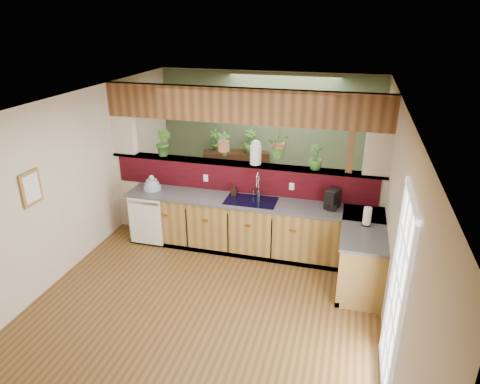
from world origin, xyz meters
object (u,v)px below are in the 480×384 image
(faucet, at_px, (258,184))
(shelving_console, at_px, (236,172))
(soap_dispenser, at_px, (234,190))
(dish_stack, at_px, (152,185))
(paper_towel, at_px, (367,217))
(glass_jar, at_px, (256,152))
(coffee_maker, at_px, (333,200))

(faucet, xyz_separation_m, shelving_console, (-0.95, 2.12, -0.63))
(faucet, bearing_deg, soap_dispenser, -178.30)
(dish_stack, height_order, paper_towel, paper_towel)
(glass_jar, bearing_deg, soap_dispenser, -142.45)
(faucet, relative_size, paper_towel, 1.52)
(faucet, relative_size, coffee_maker, 1.46)
(faucet, height_order, shelving_console, faucet)
(coffee_maker, xyz_separation_m, shelving_console, (-2.14, 2.23, -0.54))
(faucet, xyz_separation_m, glass_jar, (-0.09, 0.22, 0.46))
(faucet, bearing_deg, paper_towel, -18.32)
(faucet, height_order, coffee_maker, faucet)
(soap_dispenser, distance_m, paper_towel, 2.15)
(faucet, distance_m, glass_jar, 0.52)
(dish_stack, bearing_deg, soap_dispenser, 4.95)
(soap_dispenser, relative_size, paper_towel, 0.68)
(glass_jar, distance_m, shelving_console, 2.35)
(coffee_maker, distance_m, shelving_console, 3.13)
(dish_stack, xyz_separation_m, glass_jar, (1.70, 0.35, 0.61))
(dish_stack, relative_size, soap_dispenser, 1.50)
(coffee_maker, height_order, paper_towel, coffee_maker)
(soap_dispenser, xyz_separation_m, paper_towel, (2.08, -0.55, 0.03))
(dish_stack, distance_m, shelving_console, 2.45)
(faucet, height_order, dish_stack, faucet)
(dish_stack, xyz_separation_m, shelving_console, (0.85, 2.25, -0.48))
(soap_dispenser, bearing_deg, faucet, 1.70)
(paper_towel, bearing_deg, dish_stack, 173.01)
(soap_dispenser, height_order, coffee_maker, coffee_maker)
(glass_jar, bearing_deg, paper_towel, -23.51)
(coffee_maker, relative_size, paper_towel, 1.04)
(paper_towel, distance_m, shelving_console, 3.80)
(soap_dispenser, xyz_separation_m, coffee_maker, (1.58, -0.10, 0.04))
(faucet, xyz_separation_m, dish_stack, (-1.79, -0.13, -0.15))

